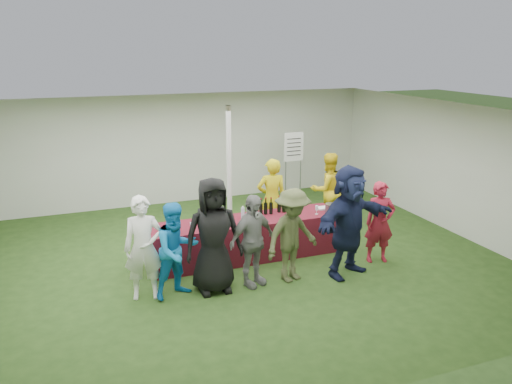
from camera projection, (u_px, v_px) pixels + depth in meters
name	position (u px, v px, depth m)	size (l,w,h in m)	color
ground	(224.00, 263.00, 9.07)	(60.00, 60.00, 0.00)	#284719
tent	(229.00, 174.00, 9.94)	(10.00, 10.00, 10.00)	white
serving_table	(246.00, 238.00, 9.21)	(3.60, 0.80, 0.75)	maroon
wine_bottles	(272.00, 207.00, 9.39)	(0.55, 0.11, 0.32)	black
wine_glasses	(229.00, 220.00, 8.72)	(2.79, 0.14, 0.16)	silver
water_bottle	(243.00, 213.00, 9.13)	(0.07, 0.07, 0.23)	silver
bar_towel	(324.00, 208.00, 9.70)	(0.25, 0.18, 0.03)	white
dump_bucket	(331.00, 208.00, 9.44)	(0.22, 0.22, 0.18)	slate
wine_list_sign	(294.00, 152.00, 12.11)	(0.50, 0.03, 1.80)	slate
staff_pourer	(272.00, 199.00, 10.04)	(0.61, 0.40, 1.67)	gold
staff_back	(328.00, 190.00, 10.78)	(0.79, 0.61, 1.62)	yellow
customer_0	(144.00, 248.00, 7.61)	(0.60, 0.39, 1.65)	white
customer_1	(177.00, 250.00, 7.69)	(0.74, 0.58, 1.53)	#1580CD
customer_2	(213.00, 236.00, 7.81)	(0.91, 0.59, 1.87)	black
customer_3	(252.00, 241.00, 8.03)	(0.91, 0.38, 1.55)	gray
customer_4	(292.00, 235.00, 8.20)	(1.03, 0.59, 1.59)	#49502C
customer_5	(349.00, 221.00, 8.37)	(1.79, 0.57, 1.93)	#161C3C
customer_6	(380.00, 222.00, 8.96)	(0.54, 0.36, 1.49)	#A51C31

